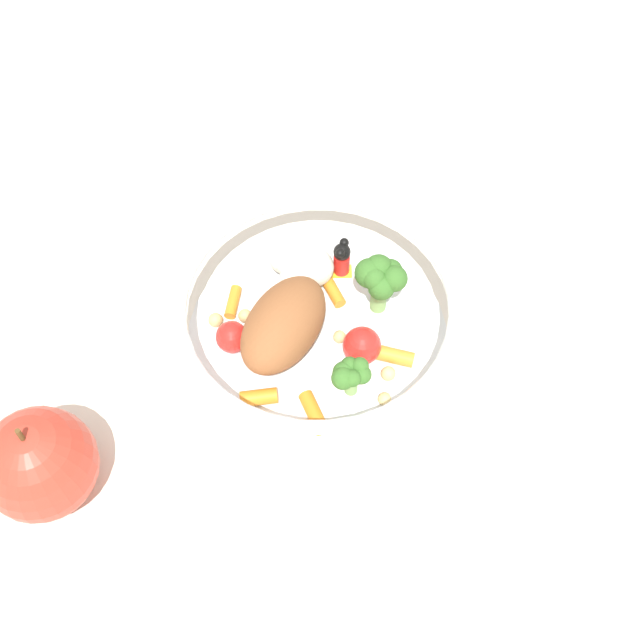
# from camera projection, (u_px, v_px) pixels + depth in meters

# --- Properties ---
(ground_plane) EXTENTS (2.40, 2.40, 0.00)m
(ground_plane) POSITION_uv_depth(u_px,v_px,m) (320.00, 336.00, 0.69)
(ground_plane) COLOR silver
(food_container) EXTENTS (0.22, 0.22, 0.07)m
(food_container) POSITION_uv_depth(u_px,v_px,m) (315.00, 318.00, 0.66)
(food_container) COLOR white
(food_container) RESTS_ON ground_plane
(loose_apple) EXTENTS (0.08, 0.08, 0.09)m
(loose_apple) POSITION_uv_depth(u_px,v_px,m) (40.00, 464.00, 0.58)
(loose_apple) COLOR #BC3828
(loose_apple) RESTS_ON ground_plane
(folded_napkin) EXTENTS (0.16, 0.17, 0.01)m
(folded_napkin) POSITION_uv_depth(u_px,v_px,m) (614.00, 321.00, 0.69)
(folded_napkin) COLOR white
(folded_napkin) RESTS_ON ground_plane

